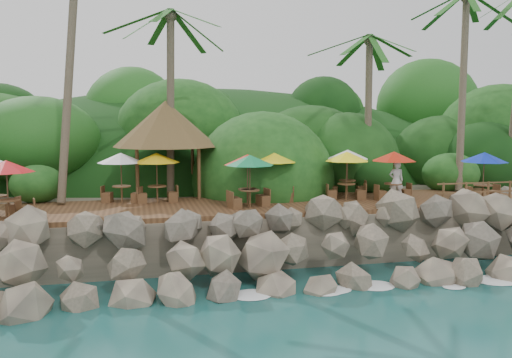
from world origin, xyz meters
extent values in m
plane|color=#19514F|center=(0.00, 0.00, 0.00)|extent=(140.00, 140.00, 0.00)
cube|color=gray|center=(0.00, 16.00, 1.05)|extent=(32.00, 25.20, 2.10)
ellipsoid|color=#143811|center=(0.00, 23.50, 0.00)|extent=(44.80, 28.00, 15.40)
cube|color=brown|center=(0.00, 6.00, 2.20)|extent=(26.00, 5.00, 0.20)
ellipsoid|color=white|center=(-9.00, 0.30, 0.03)|extent=(1.20, 0.80, 0.06)
ellipsoid|color=white|center=(-6.00, 0.30, 0.03)|extent=(1.20, 0.80, 0.06)
ellipsoid|color=white|center=(-3.00, 0.30, 0.03)|extent=(1.20, 0.80, 0.06)
ellipsoid|color=white|center=(0.00, 0.30, 0.03)|extent=(1.20, 0.80, 0.06)
ellipsoid|color=white|center=(3.00, 0.30, 0.03)|extent=(1.20, 0.80, 0.06)
ellipsoid|color=white|center=(6.00, 0.30, 0.03)|extent=(1.20, 0.80, 0.06)
cylinder|color=brown|center=(-7.94, 8.51, 8.13)|extent=(1.37, 2.40, 11.53)
cylinder|color=brown|center=(-3.47, 9.12, 6.66)|extent=(0.66, 0.65, 8.73)
ellipsoid|color=#23601E|center=(-3.47, 9.12, 11.03)|extent=(6.00, 6.00, 2.40)
cylinder|color=brown|center=(6.76, 9.30, 6.26)|extent=(0.61, 0.60, 7.93)
ellipsoid|color=#23601E|center=(6.76, 9.30, 10.23)|extent=(6.00, 6.00, 2.40)
cylinder|color=brown|center=(11.39, 8.03, 7.45)|extent=(1.50, 2.06, 10.20)
cylinder|color=brown|center=(-5.10, 7.82, 3.50)|extent=(0.16, 0.16, 2.40)
cylinder|color=brown|center=(-2.30, 7.82, 3.50)|extent=(0.16, 0.16, 2.40)
cylinder|color=brown|center=(-5.10, 10.62, 3.50)|extent=(0.16, 0.16, 2.40)
cylinder|color=brown|center=(-2.30, 10.62, 3.50)|extent=(0.16, 0.16, 2.40)
cone|color=brown|center=(-3.70, 9.22, 5.80)|extent=(5.02, 5.02, 2.20)
cube|color=brown|center=(-9.90, 5.41, 2.53)|extent=(0.54, 0.54, 0.45)
cylinder|color=brown|center=(-4.25, 7.28, 2.66)|extent=(0.08, 0.08, 0.73)
cylinder|color=brown|center=(-4.25, 7.28, 3.04)|extent=(0.83, 0.83, 0.05)
cylinder|color=brown|center=(-4.25, 7.28, 3.38)|extent=(0.05, 0.05, 2.16)
cone|color=gold|center=(-4.25, 7.28, 4.32)|extent=(2.07, 2.07, 0.44)
cube|color=brown|center=(-4.94, 7.20, 2.53)|extent=(0.46, 0.46, 0.45)
cube|color=brown|center=(-3.57, 7.36, 2.53)|extent=(0.46, 0.46, 0.45)
cylinder|color=brown|center=(-9.85, 4.40, 2.66)|extent=(0.08, 0.08, 0.73)
cylinder|color=brown|center=(-9.85, 4.40, 3.04)|extent=(0.83, 0.83, 0.05)
cylinder|color=brown|center=(-9.85, 4.40, 3.38)|extent=(0.05, 0.05, 2.16)
cone|color=red|center=(-9.85, 4.40, 4.32)|extent=(2.07, 2.07, 0.44)
cube|color=brown|center=(-9.19, 4.59, 2.53)|extent=(0.51, 0.51, 0.45)
cylinder|color=brown|center=(-5.81, 7.60, 2.66)|extent=(0.08, 0.08, 0.73)
cylinder|color=brown|center=(-5.81, 7.60, 3.04)|extent=(0.83, 0.83, 0.05)
cylinder|color=brown|center=(-5.81, 7.60, 3.38)|extent=(0.05, 0.05, 2.16)
cone|color=silver|center=(-5.81, 7.60, 4.32)|extent=(2.07, 2.07, 0.44)
cube|color=brown|center=(-6.46, 7.84, 2.53)|extent=(0.53, 0.53, 0.45)
cube|color=brown|center=(-5.16, 7.36, 2.53)|extent=(0.53, 0.53, 0.45)
cylinder|color=brown|center=(-0.50, 5.42, 2.66)|extent=(0.08, 0.08, 0.73)
cylinder|color=brown|center=(-0.50, 5.42, 3.04)|extent=(0.83, 0.83, 0.05)
cylinder|color=brown|center=(-0.50, 5.42, 3.38)|extent=(0.05, 0.05, 2.16)
cone|color=red|center=(-0.50, 5.42, 4.32)|extent=(2.07, 2.07, 0.44)
cube|color=brown|center=(-1.17, 5.26, 2.53)|extent=(0.50, 0.50, 0.45)
cube|color=brown|center=(0.17, 5.59, 2.53)|extent=(0.50, 0.50, 0.45)
cylinder|color=brown|center=(10.24, 4.40, 2.66)|extent=(0.08, 0.08, 0.73)
cylinder|color=brown|center=(10.24, 4.40, 3.04)|extent=(0.83, 0.83, 0.05)
cylinder|color=brown|center=(10.24, 4.40, 3.38)|extent=(0.05, 0.05, 2.16)
cone|color=#0D28B1|center=(10.24, 4.40, 4.32)|extent=(2.07, 2.07, 0.44)
cube|color=brown|center=(9.57, 4.24, 2.53)|extent=(0.50, 0.50, 0.45)
cube|color=brown|center=(10.91, 4.56, 2.53)|extent=(0.50, 0.50, 0.45)
cylinder|color=brown|center=(4.90, 7.46, 2.66)|extent=(0.08, 0.08, 0.73)
cylinder|color=brown|center=(4.90, 7.46, 3.04)|extent=(0.83, 0.83, 0.05)
cylinder|color=brown|center=(4.90, 7.46, 3.38)|extent=(0.05, 0.05, 2.16)
cone|color=white|center=(4.90, 7.46, 4.32)|extent=(2.07, 2.07, 0.44)
cube|color=brown|center=(4.23, 7.61, 2.53)|extent=(0.49, 0.49, 0.45)
cube|color=brown|center=(5.57, 7.32, 2.53)|extent=(0.49, 0.49, 0.45)
cylinder|color=brown|center=(4.35, 6.22, 2.66)|extent=(0.08, 0.08, 0.73)
cylinder|color=brown|center=(4.35, 6.22, 3.04)|extent=(0.83, 0.83, 0.05)
cylinder|color=brown|center=(4.35, 6.22, 3.38)|extent=(0.05, 0.05, 2.16)
cone|color=yellow|center=(4.35, 6.22, 4.32)|extent=(2.07, 2.07, 0.44)
cube|color=brown|center=(3.67, 6.31, 2.53)|extent=(0.47, 0.47, 0.45)
cube|color=brown|center=(5.03, 6.12, 2.53)|extent=(0.47, 0.47, 0.45)
cylinder|color=brown|center=(-0.47, 5.10, 2.66)|extent=(0.08, 0.08, 0.73)
cylinder|color=brown|center=(-0.47, 5.10, 3.04)|extent=(0.83, 0.83, 0.05)
cylinder|color=brown|center=(-0.47, 5.10, 3.38)|extent=(0.05, 0.05, 2.16)
cone|color=#0D7B43|center=(-0.47, 5.10, 4.32)|extent=(2.07, 2.07, 0.44)
cube|color=brown|center=(-1.13, 4.90, 2.53)|extent=(0.52, 0.52, 0.45)
cube|color=brown|center=(0.19, 5.30, 2.53)|extent=(0.52, 0.52, 0.45)
cylinder|color=brown|center=(6.48, 5.75, 2.66)|extent=(0.08, 0.08, 0.73)
cylinder|color=brown|center=(6.48, 5.75, 3.04)|extent=(0.83, 0.83, 0.05)
cylinder|color=brown|center=(6.48, 5.75, 3.38)|extent=(0.05, 0.05, 2.16)
cone|color=#B9200B|center=(6.48, 5.75, 4.32)|extent=(2.07, 2.07, 0.44)
cube|color=brown|center=(5.80, 5.66, 2.53)|extent=(0.47, 0.47, 0.45)
cube|color=brown|center=(7.16, 5.85, 2.53)|extent=(0.47, 0.47, 0.45)
cylinder|color=brown|center=(0.92, 6.37, 2.66)|extent=(0.08, 0.08, 0.73)
cylinder|color=brown|center=(0.92, 6.37, 3.04)|extent=(0.83, 0.83, 0.05)
cylinder|color=brown|center=(0.92, 6.37, 3.38)|extent=(0.05, 0.05, 2.16)
cone|color=yellow|center=(0.92, 6.37, 4.32)|extent=(2.07, 2.07, 0.44)
cube|color=brown|center=(0.28, 6.62, 2.53)|extent=(0.53, 0.53, 0.45)
cube|color=brown|center=(1.56, 6.12, 2.53)|extent=(0.53, 0.53, 0.45)
cylinder|color=brown|center=(0.88, 6.73, 2.66)|extent=(0.08, 0.08, 0.73)
cylinder|color=brown|center=(0.88, 6.73, 3.04)|extent=(0.83, 0.83, 0.05)
cylinder|color=brown|center=(0.88, 6.73, 3.38)|extent=(0.05, 0.05, 2.16)
cone|color=#B80B0C|center=(0.88, 6.73, 4.32)|extent=(2.07, 2.07, 0.44)
cube|color=brown|center=(0.21, 6.90, 2.53)|extent=(0.50, 0.50, 0.45)
cube|color=brown|center=(1.55, 6.55, 2.53)|extent=(0.50, 0.50, 0.45)
cylinder|color=brown|center=(7.77, 3.65, 2.80)|extent=(0.10, 0.10, 1.00)
cylinder|color=brown|center=(8.87, 3.65, 2.80)|extent=(0.10, 0.10, 1.00)
cylinder|color=brown|center=(9.97, 3.65, 2.80)|extent=(0.10, 0.10, 1.00)
cylinder|color=brown|center=(11.07, 3.65, 2.80)|extent=(0.10, 0.10, 1.00)
cube|color=brown|center=(10.52, 3.65, 3.25)|extent=(6.10, 0.06, 0.06)
cube|color=brown|center=(10.52, 3.65, 2.85)|extent=(6.10, 0.06, 0.06)
imported|color=silver|center=(6.54, 5.59, 3.20)|extent=(0.74, 0.57, 1.80)
camera|label=1|loc=(-5.17, -16.91, 6.16)|focal=37.64mm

